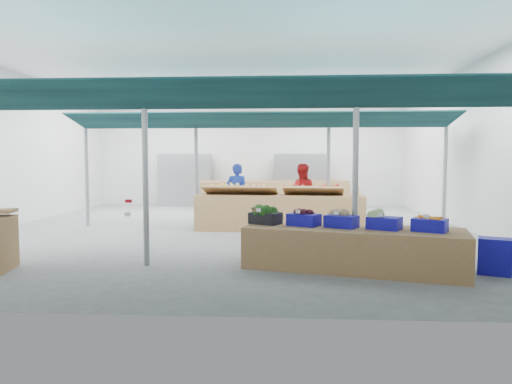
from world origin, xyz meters
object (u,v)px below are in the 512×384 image
(fruit_counter, at_px, (279,212))
(vendor_left, at_px, (237,194))
(crate_stack, at_px, (494,256))
(vendor_right, at_px, (301,194))
(veg_counter, at_px, (353,248))

(fruit_counter, xyz_separation_m, vendor_left, (-1.20, 1.10, 0.39))
(fruit_counter, distance_m, crate_stack, 5.53)
(fruit_counter, height_order, vendor_left, vendor_left)
(crate_stack, xyz_separation_m, vendor_right, (-2.80, 5.46, 0.56))
(crate_stack, bearing_deg, fruit_counter, 127.93)
(fruit_counter, bearing_deg, crate_stack, -49.61)
(fruit_counter, relative_size, crate_stack, 7.41)
(veg_counter, xyz_separation_m, fruit_counter, (-1.24, 4.13, 0.11))
(veg_counter, bearing_deg, vendor_right, 111.83)
(crate_stack, distance_m, vendor_right, 6.16)
(vendor_right, bearing_deg, veg_counter, 99.48)
(veg_counter, relative_size, crate_stack, 6.14)
(vendor_right, bearing_deg, crate_stack, 119.59)
(fruit_counter, distance_m, vendor_left, 1.67)
(crate_stack, bearing_deg, veg_counter, 173.92)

